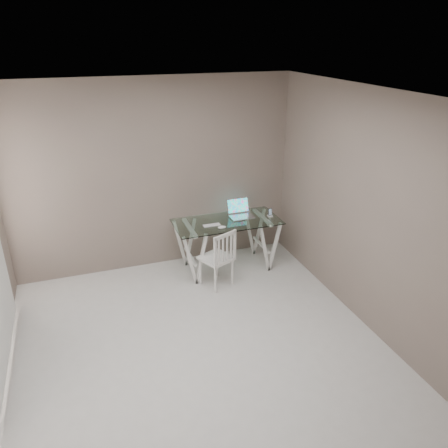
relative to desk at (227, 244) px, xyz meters
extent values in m
plane|color=beige|center=(-0.90, -1.76, -0.38)|extent=(4.50, 4.50, 0.00)
cube|color=white|center=(-0.90, -1.76, 2.32)|extent=(4.00, 4.50, 0.02)
cube|color=#6E5F57|center=(-0.90, 0.49, 0.97)|extent=(4.00, 0.02, 2.70)
cube|color=#6E5F57|center=(-0.90, -4.01, 0.97)|extent=(4.00, 0.02, 2.70)
cube|color=#6E5F57|center=(1.10, -1.76, 0.97)|extent=(0.02, 4.50, 2.70)
cube|color=silver|center=(0.00, 0.00, 0.36)|extent=(1.50, 0.70, 0.01)
cube|color=silver|center=(-0.55, 0.00, -0.02)|extent=(0.24, 0.62, 0.72)
cube|color=silver|center=(0.55, 0.00, -0.02)|extent=(0.24, 0.62, 0.72)
cube|color=silver|center=(-0.30, -0.40, 0.03)|extent=(0.50, 0.50, 0.04)
cylinder|color=silver|center=(-0.38, -0.60, -0.19)|extent=(0.03, 0.03, 0.39)
cylinder|color=silver|center=(-0.09, -0.48, -0.19)|extent=(0.03, 0.03, 0.39)
cylinder|color=silver|center=(-0.50, -0.31, -0.19)|extent=(0.03, 0.03, 0.39)
cylinder|color=silver|center=(-0.21, -0.19, -0.19)|extent=(0.03, 0.03, 0.39)
cube|color=silver|center=(-0.23, -0.56, 0.24)|extent=(0.36, 0.18, 0.43)
cube|color=silver|center=(0.25, 0.07, 0.37)|extent=(0.34, 0.24, 0.02)
cube|color=#19D899|center=(0.25, 0.23, 0.49)|extent=(0.34, 0.08, 0.22)
cube|color=silver|center=(-0.25, -0.07, 0.37)|extent=(0.26, 0.11, 0.01)
ellipsoid|color=white|center=(-0.15, -0.21, 0.38)|extent=(0.11, 0.07, 0.04)
cube|color=white|center=(0.65, -0.04, 0.37)|extent=(0.06, 0.06, 0.01)
cube|color=black|center=(0.65, -0.03, 0.43)|extent=(0.05, 0.03, 0.10)
camera|label=1|loc=(-1.92, -5.33, 2.82)|focal=35.00mm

